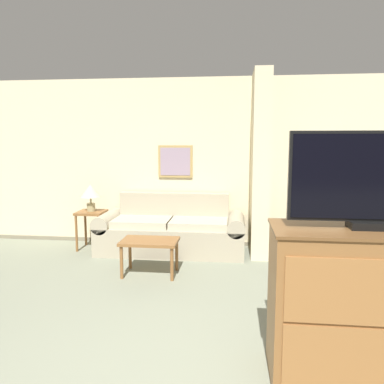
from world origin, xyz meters
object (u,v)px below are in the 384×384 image
(table_lamp, at_px, (91,192))
(bed, at_px, (369,251))
(couch, at_px, (172,231))
(tv, at_px, (371,180))
(tv_dresser, at_px, (362,305))
(coffee_table, at_px, (150,245))

(table_lamp, bearing_deg, bed, -9.03)
(couch, relative_size, tv, 2.07)
(tv_dresser, relative_size, tv, 1.19)
(table_lamp, relative_size, tv_dresser, 0.33)
(table_lamp, height_order, tv_dresser, tv_dresser)
(bed, bearing_deg, tv, -109.93)
(couch, distance_m, tv_dresser, 3.38)
(couch, relative_size, table_lamp, 5.32)
(tv_dresser, relative_size, bed, 0.62)
(bed, bearing_deg, coffee_table, -171.75)
(couch, bearing_deg, bed, -13.36)
(couch, height_order, tv, tv)
(tv_dresser, distance_m, tv, 0.86)
(table_lamp, distance_m, tv_dresser, 4.17)
(tv, height_order, bed, tv)
(tv, bearing_deg, table_lamp, 136.72)
(coffee_table, height_order, bed, bed)
(tv_dresser, bearing_deg, tv, 90.00)
(tv_dresser, xyz_separation_m, bed, (0.81, 2.24, -0.26))
(coffee_table, relative_size, tv_dresser, 0.56)
(coffee_table, height_order, tv, tv)
(couch, bearing_deg, table_lamp, -179.56)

